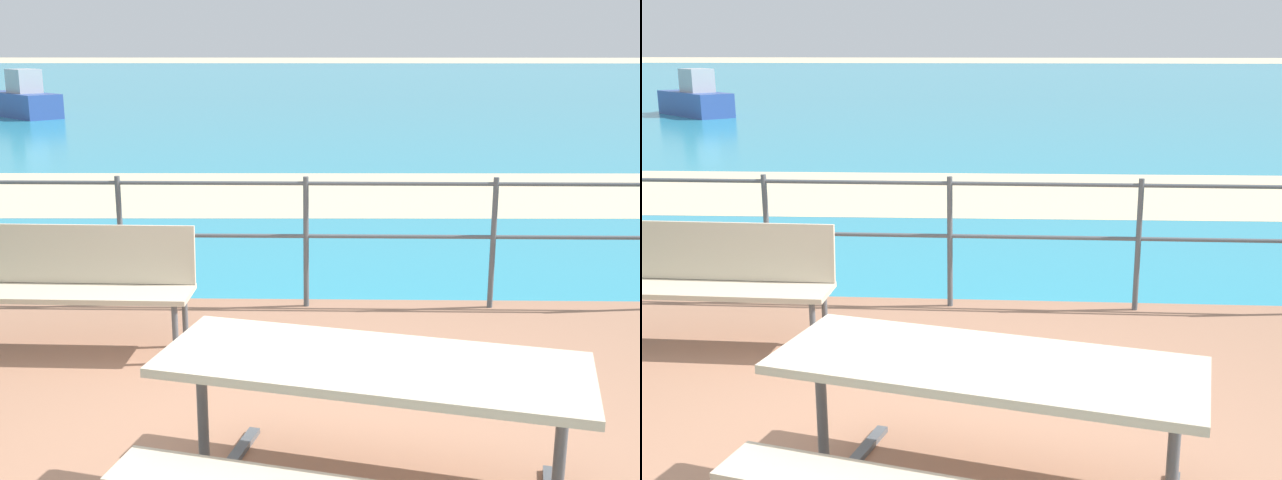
{
  "view_description": "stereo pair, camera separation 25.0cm",
  "coord_description": "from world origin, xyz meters",
  "views": [
    {
      "loc": [
        0.24,
        -3.55,
        2.12
      ],
      "look_at": [
        0.12,
        2.11,
        0.69
      ],
      "focal_mm": 43.82,
      "sensor_mm": 36.0,
      "label": 1
    },
    {
      "loc": [
        0.49,
        -3.54,
        2.12
      ],
      "look_at": [
        0.12,
        2.11,
        0.69
      ],
      "focal_mm": 43.82,
      "sensor_mm": 36.0,
      "label": 2
    }
  ],
  "objects": [
    {
      "name": "beach_strip",
      "position": [
        0.0,
        7.63,
        0.01
      ],
      "size": [
        54.05,
        4.46,
        0.01
      ],
      "primitive_type": "cube",
      "rotation": [
        0.0,
        0.0,
        0.02
      ],
      "color": "beige",
      "rests_on": "ground"
    },
    {
      "name": "sea_water",
      "position": [
        0.0,
        40.0,
        0.01
      ],
      "size": [
        90.0,
        90.0,
        0.01
      ],
      "primitive_type": "cube",
      "color": "teal",
      "rests_on": "ground"
    },
    {
      "name": "boat_near",
      "position": [
        -9.15,
        19.7,
        0.47
      ],
      "size": [
        3.18,
        3.13,
        1.39
      ],
      "rotation": [
        0.0,
        0.0,
        2.37
      ],
      "color": "#2D478C",
      "rests_on": "sea_water"
    },
    {
      "name": "railing_fence",
      "position": [
        0.0,
        2.43,
        0.73
      ],
      "size": [
        5.94,
        0.04,
        1.06
      ],
      "color": "#4C5156",
      "rests_on": "patio_paving"
    },
    {
      "name": "patio_paving",
      "position": [
        0.0,
        0.0,
        0.03
      ],
      "size": [
        6.4,
        5.2,
        0.06
      ],
      "primitive_type": "cube",
      "color": "#996B51",
      "rests_on": "ground"
    },
    {
      "name": "park_bench",
      "position": [
        -1.56,
        1.49,
        0.58
      ],
      "size": [
        1.66,
        0.45,
        0.86
      ],
      "rotation": [
        0.0,
        0.0,
        -0.02
      ],
      "color": "#BCAD93",
      "rests_on": "patio_paving"
    },
    {
      "name": "picnic_table",
      "position": [
        0.39,
        -0.53,
        0.65
      ],
      "size": [
        2.05,
        1.73,
        0.78
      ],
      "rotation": [
        0.0,
        0.0,
        -0.24
      ],
      "color": "#BCAD93",
      "rests_on": "patio_paving"
    },
    {
      "name": "ground_plane",
      "position": [
        0.0,
        0.0,
        0.0
      ],
      "size": [
        240.0,
        240.0,
        0.0
      ],
      "primitive_type": "plane",
      "color": "beige"
    }
  ]
}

